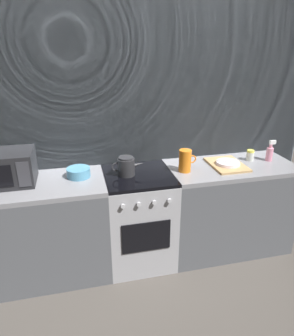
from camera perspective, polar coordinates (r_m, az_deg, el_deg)
name	(u,v)px	position (r m, az deg, el deg)	size (l,w,h in m)	color
ground_plane	(139,257)	(3.18, -1.44, -16.15)	(8.00, 8.00, 0.00)	#47423D
back_wall	(131,131)	(2.91, -3.02, 6.81)	(3.60, 0.05, 2.40)	gray
counter_left	(38,231)	(2.90, -19.51, -10.90)	(1.20, 0.60, 0.90)	#515459
stove_unit	(139,218)	(2.92, -1.52, -9.26)	(0.60, 0.63, 0.90)	#9E9EA3
counter_right	(227,207)	(3.20, 14.56, -6.97)	(1.20, 0.60, 0.90)	#515459
microwave	(5,168)	(2.73, -24.78, -0.01)	(0.46, 0.35, 0.27)	black
kettle	(126,166)	(2.67, -3.85, 0.32)	(0.28, 0.15, 0.17)	#262628
mixing_bowl	(79,172)	(2.70, -12.51, -0.81)	(0.20, 0.20, 0.08)	teal
pitcher	(185,161)	(2.75, 7.06, 1.34)	(0.16, 0.11, 0.20)	orange
dish_pile	(227,164)	(2.97, 14.56, 0.72)	(0.30, 0.40, 0.06)	tan
spice_jar	(250,155)	(3.16, 18.49, 2.24)	(0.08, 0.08, 0.10)	silver
spray_bottle	(270,153)	(3.21, 21.70, 2.62)	(0.08, 0.06, 0.20)	pink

